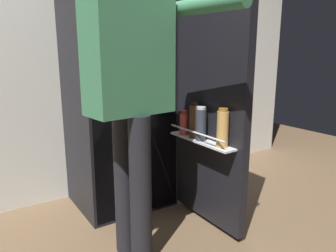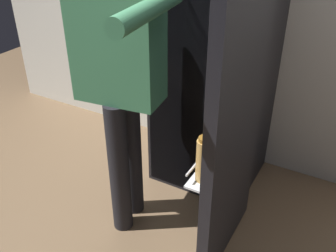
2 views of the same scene
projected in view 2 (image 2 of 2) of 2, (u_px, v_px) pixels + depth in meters
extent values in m
plane|color=brown|center=(174.00, 215.00, 2.45)|extent=(6.89, 6.89, 0.00)
cube|color=black|center=(216.00, 57.00, 2.41)|extent=(0.69, 0.60, 1.80)
cube|color=white|center=(196.00, 73.00, 2.18)|extent=(0.65, 0.01, 1.76)
cube|color=white|center=(199.00, 75.00, 2.23)|extent=(0.61, 0.09, 0.01)
cube|color=black|center=(237.00, 114.00, 1.78)|extent=(0.06, 0.65, 1.73)
cube|color=white|center=(217.00, 159.00, 1.97)|extent=(0.10, 0.57, 0.01)
cylinder|color=silver|center=(210.00, 147.00, 1.95)|extent=(0.01, 0.55, 0.01)
cylinder|color=#DB4C47|center=(230.00, 130.00, 2.06)|extent=(0.06, 0.06, 0.15)
cylinder|color=#B22D28|center=(231.00, 116.00, 2.02)|extent=(0.05, 0.05, 0.03)
cylinder|color=brown|center=(225.00, 133.00, 1.97)|extent=(0.07, 0.07, 0.22)
cylinder|color=black|center=(227.00, 113.00, 1.90)|extent=(0.05, 0.05, 0.02)
cylinder|color=tan|center=(203.00, 161.00, 1.76)|extent=(0.07, 0.07, 0.22)
cylinder|color=#996623|center=(205.00, 139.00, 1.70)|extent=(0.06, 0.06, 0.02)
cylinder|color=#333842|center=(217.00, 142.00, 1.91)|extent=(0.07, 0.07, 0.21)
cylinder|color=silver|center=(219.00, 123.00, 1.85)|extent=(0.06, 0.06, 0.02)
cylinder|color=red|center=(181.00, 62.00, 2.26)|extent=(0.08, 0.08, 0.09)
cylinder|color=black|center=(132.00, 155.00, 2.30)|extent=(0.12, 0.12, 0.85)
cylinder|color=black|center=(119.00, 170.00, 2.17)|extent=(0.12, 0.12, 0.85)
cube|color=#3D7F56|center=(117.00, 43.00, 1.86)|extent=(0.47, 0.27, 0.60)
cylinder|color=#3D7F56|center=(137.00, 35.00, 2.05)|extent=(0.08, 0.08, 0.57)
cylinder|color=#3D7F56|center=(150.00, 9.00, 1.47)|extent=(0.15, 0.57, 0.08)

